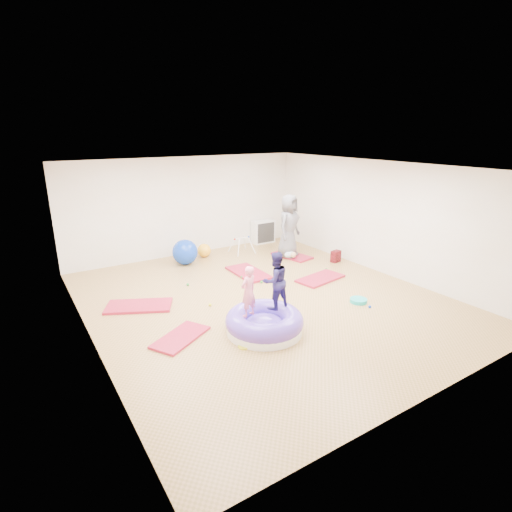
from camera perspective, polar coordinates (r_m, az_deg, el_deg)
room at (r=8.24m, az=1.12°, el=2.78°), size 7.01×8.01×2.81m
gym_mat_front_left at (r=7.28m, az=-10.72°, el=-11.34°), size 1.21×1.02×0.05m
gym_mat_mid_left at (r=8.65m, az=-16.38°, el=-6.87°), size 1.47×1.17×0.05m
gym_mat_center_back at (r=10.17m, az=-1.07°, el=-2.39°), size 0.68×1.34×0.06m
gym_mat_right at (r=9.91m, az=9.17°, el=-3.18°), size 1.31×0.80×0.05m
gym_mat_rear_right at (r=11.59m, az=5.15°, el=0.05°), size 0.80×1.26×0.05m
inflatable_cushion at (r=7.30m, az=1.20°, el=-9.56°), size 1.42×1.42×0.45m
child_pink at (r=6.94m, az=-1.10°, el=-4.71°), size 0.39×0.31×0.93m
child_navy at (r=7.21m, az=2.76°, el=-3.17°), size 0.53×0.41×1.08m
adult_caregiver at (r=11.29m, az=4.69°, el=4.35°), size 1.01×0.87×1.76m
infant at (r=11.28m, az=4.97°, el=0.25°), size 0.35×0.35×0.20m
ball_pit_balls at (r=9.04m, az=1.14°, el=-5.01°), size 3.82×3.23×0.06m
exercise_ball_blue at (r=10.96m, az=-10.11°, el=0.56°), size 0.69×0.69×0.69m
exercise_ball_orange at (r=11.55m, az=-7.41°, el=0.80°), size 0.39×0.39×0.39m
infant_play_gym at (r=11.76m, az=-2.05°, el=1.89°), size 0.63×0.60×0.48m
cube_shelf at (r=12.89m, az=1.02°, el=3.50°), size 0.73×0.36×0.73m
balance_disc at (r=8.80m, az=14.43°, el=-6.18°), size 0.36×0.36×0.08m
backpack at (r=11.25m, az=11.32°, el=-0.05°), size 0.31×0.22×0.32m
yellow_toy at (r=6.90m, az=-1.76°, el=-12.81°), size 0.19×0.19×0.03m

